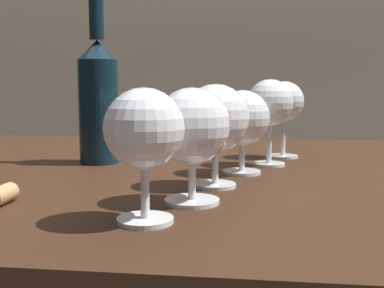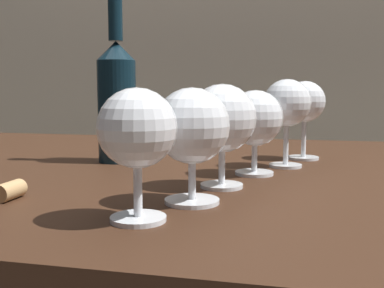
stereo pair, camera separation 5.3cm
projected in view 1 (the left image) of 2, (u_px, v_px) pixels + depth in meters
The scene contains 9 objects.
dining_table at pixel (170, 207), 0.81m from camera, with size 1.43×0.95×0.70m.
wine_glass_chardonnay at pixel (144, 132), 0.45m from camera, with size 0.08×0.08×0.13m.
wine_glass_port at pixel (192, 128), 0.52m from camera, with size 0.09×0.09×0.14m.
wine_glass_cabernet at pixel (215, 120), 0.61m from camera, with size 0.09×0.09×0.14m.
wine_glass_amber at pixel (242, 120), 0.71m from camera, with size 0.09×0.09×0.13m.
wine_glass_pinot at pixel (270, 104), 0.79m from camera, with size 0.08×0.08×0.15m.
wine_glass_merlot at pixel (284, 103), 0.88m from camera, with size 0.08×0.08×0.15m.
wine_bottle at pixel (98, 97), 0.82m from camera, with size 0.07×0.07×0.31m.
cork at pixel (2, 195), 0.53m from camera, with size 0.02×0.02×0.04m, color tan.
Camera 1 is at (0.14, -0.78, 0.83)m, focal length 42.52 mm.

